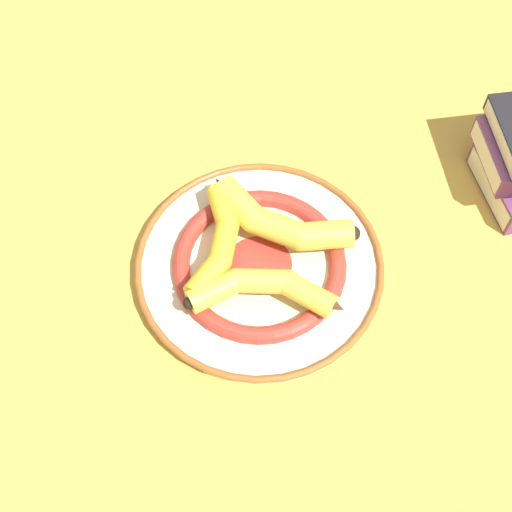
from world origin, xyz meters
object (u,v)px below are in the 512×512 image
object	(u,v)px
banana_c	(218,244)
banana_b	(265,288)
decorative_bowl	(256,264)
banana_a	(277,221)

from	to	relation	value
banana_c	banana_b	bearing A→B (deg)	-127.84
decorative_bowl	banana_a	world-z (taller)	banana_a
decorative_bowl	banana_c	size ratio (longest dim) A/B	1.81
decorative_bowl	banana_c	world-z (taller)	banana_c
decorative_bowl	banana_a	bearing A→B (deg)	-8.47
banana_a	banana_b	size ratio (longest dim) A/B	1.13
banana_a	decorative_bowl	bearing A→B (deg)	-98.61
decorative_bowl	banana_c	distance (m)	0.06
banana_a	banana_b	distance (m)	0.10
banana_a	banana_c	size ratio (longest dim) A/B	1.19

